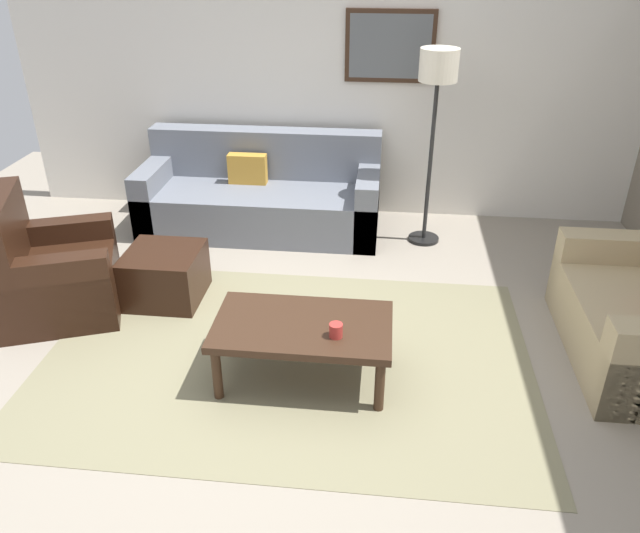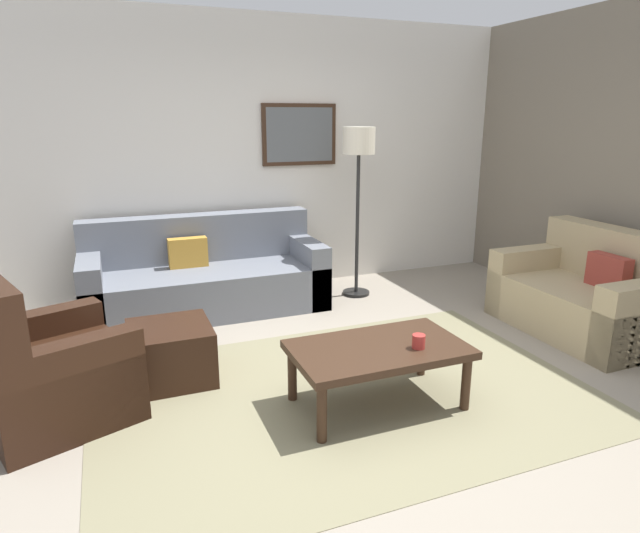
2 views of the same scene
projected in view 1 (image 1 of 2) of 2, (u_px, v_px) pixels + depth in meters
name	position (u px, v px, depth m)	size (l,w,h in m)	color
ground_plane	(287.00, 356.00, 4.16)	(8.00, 8.00, 0.00)	gray
rear_partition	(327.00, 69.00, 5.76)	(6.00, 0.12, 2.80)	silver
area_rug	(287.00, 356.00, 4.16)	(3.25, 2.22, 0.01)	gray
couch_main	(263.00, 196.00, 5.91)	(2.22, 0.91, 0.88)	slate
armchair_leather	(48.00, 276.00, 4.51)	(1.03, 1.03, 0.95)	black
ottoman	(165.00, 275.00, 4.74)	(0.56, 0.56, 0.40)	black
coffee_table	(303.00, 330.00, 3.81)	(1.10, 0.64, 0.41)	#382316
cup	(336.00, 330.00, 3.64)	(0.08, 0.08, 0.09)	#B2332D
lamp_standing	(437.00, 86.00, 5.06)	(0.32, 0.32, 1.71)	black
framed_artwork	(390.00, 46.00, 5.52)	(0.81, 0.04, 0.63)	#382316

